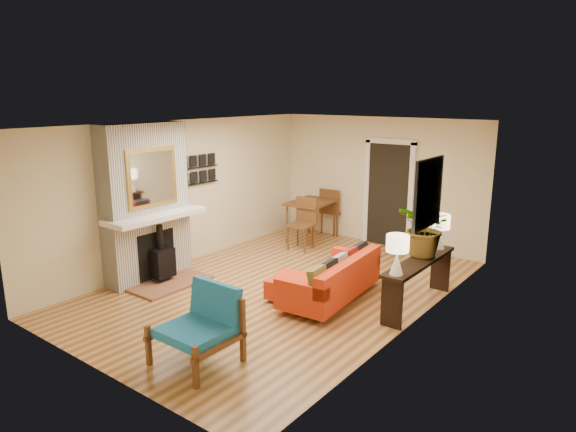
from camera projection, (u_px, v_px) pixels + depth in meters
The scene contains 10 objects.
room_shell at pixel (392, 192), 9.67m from camera, with size 6.50×6.50×6.50m.
fireplace at pixel (147, 207), 8.41m from camera, with size 1.09×1.68×2.60m.
sofa at pixel (335, 279), 7.71m from camera, with size 0.97×1.96×0.75m.
ottoman at pixel (294, 287), 7.78m from camera, with size 0.77×0.77×0.34m.
blue_chair at pixel (203, 321), 5.95m from camera, with size 0.86×0.84×0.89m.
dining_table at pixel (315, 209), 10.78m from camera, with size 0.94×1.94×1.03m.
console_table at pixel (419, 270), 7.40m from camera, with size 0.34×1.85×0.72m.
lamp_near at pixel (397, 250), 6.70m from camera, with size 0.30×0.30×0.54m.
lamp_far at pixel (440, 227), 7.82m from camera, with size 0.30×0.30×0.54m.
houseplant at pixel (427, 227), 7.43m from camera, with size 0.79×0.69×0.88m, color #1E5919.
Camera 1 is at (4.84, -6.10, 3.06)m, focal length 32.00 mm.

